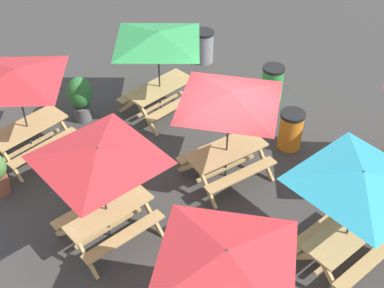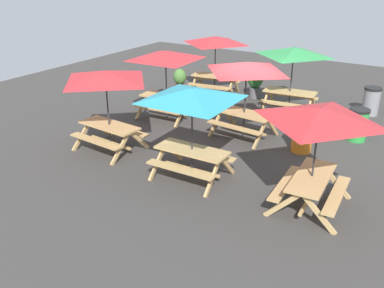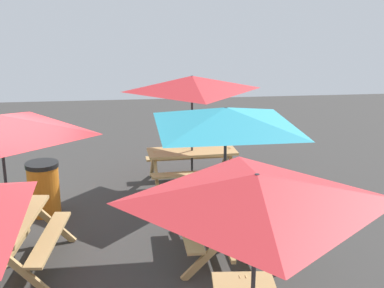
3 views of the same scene
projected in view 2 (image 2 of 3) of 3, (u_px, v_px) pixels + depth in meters
ground_plane at (246, 134)px, 13.34m from camera, size 24.18×24.18×0.00m
picnic_table_0 at (319, 122)px, 8.61m from camera, size 2.12×2.12×2.34m
picnic_table_1 at (192, 101)px, 9.91m from camera, size 2.83×2.83×2.34m
picnic_table_2 at (166, 60)px, 14.01m from camera, size 2.83×2.83×2.34m
picnic_table_3 at (215, 44)px, 16.64m from camera, size 2.26×2.26×2.34m
picnic_table_4 at (246, 73)px, 12.43m from camera, size 2.20×2.20×2.34m
picnic_table_5 at (106, 82)px, 11.47m from camera, size 2.16×2.16×2.34m
picnic_table_6 at (293, 56)px, 14.54m from camera, size 2.18×2.18×2.34m
trash_bin_gray at (371, 101)px, 14.87m from camera, size 0.59×0.59×0.98m
trash_bin_green at (358, 125)px, 12.72m from camera, size 0.59×0.59×0.98m
trash_bin_orange at (302, 135)px, 11.95m from camera, size 0.59×0.59×0.98m
potted_plant_0 at (180, 81)px, 17.16m from camera, size 0.52×0.52×1.04m
potted_plant_1 at (255, 80)px, 16.66m from camera, size 0.63×0.63×1.24m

